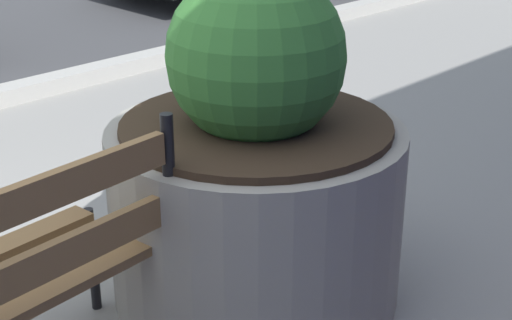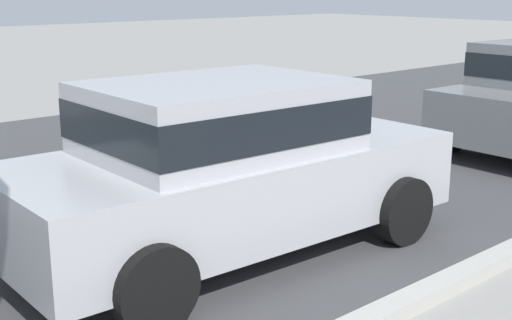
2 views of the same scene
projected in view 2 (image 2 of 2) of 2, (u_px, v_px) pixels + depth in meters
The scene contains 2 objects.
street_surface at pixel (61, 190), 8.18m from camera, with size 60.00×9.00×0.01m, color #424244.
parked_car_silver at pixel (227, 162), 6.09m from camera, with size 4.16×2.05×1.56m.
Camera 2 is at (-3.48, 0.11, 2.35)m, focal length 48.75 mm.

